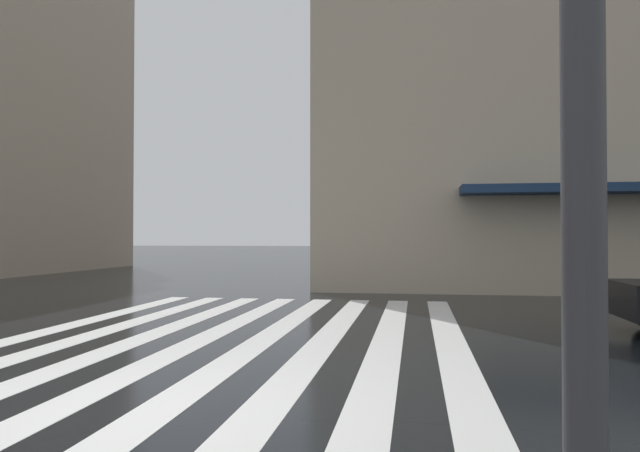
% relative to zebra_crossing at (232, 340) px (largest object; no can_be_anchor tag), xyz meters
% --- Properties ---
extents(ground_plane, '(220.00, 220.00, 0.00)m').
position_rel_zebra_crossing_xyz_m(ground_plane, '(-4.00, -0.39, -0.00)').
color(ground_plane, black).
extents(zebra_crossing, '(13.00, 7.50, 0.01)m').
position_rel_zebra_crossing_xyz_m(zebra_crossing, '(0.00, 0.00, 0.00)').
color(zebra_crossing, silver).
rests_on(zebra_crossing, ground_plane).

